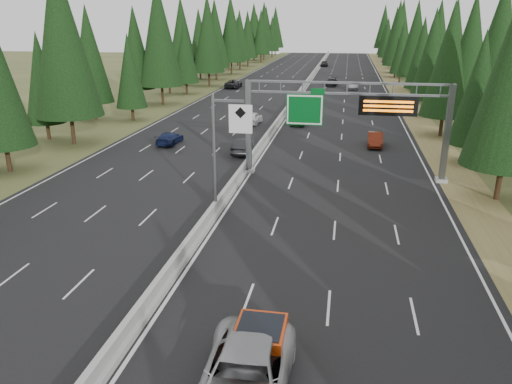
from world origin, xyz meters
TOP-DOWN VIEW (x-y plane):
  - road at (0.00, 80.00)m, footprint 32.00×260.00m
  - shoulder_right at (17.80, 80.00)m, footprint 3.60×260.00m
  - shoulder_left at (-17.80, 80.00)m, footprint 3.60×260.00m
  - median_barrier at (0.00, 80.00)m, footprint 0.70×260.00m
  - sign_gantry at (8.92, 34.88)m, footprint 16.75×0.98m
  - hov_sign_pole at (0.58, 24.97)m, footprint 2.80×0.50m
  - tree_row_right at (22.12, 77.89)m, footprint 11.84×246.21m
  - tree_row_left at (-21.70, 85.64)m, footprint 11.92×247.08m
  - silver_minivan at (5.42, 8.00)m, footprint 3.27×6.75m
  - red_pickup at (5.62, 9.54)m, footprint 1.91×5.35m
  - car_ahead_green at (2.60, 56.59)m, footprint 2.13×4.57m
  - car_ahead_dkred at (11.46, 46.53)m, footprint 1.68×4.36m
  - car_ahead_dkgrey at (5.22, 97.50)m, footprint 2.52×5.38m
  - car_ahead_white at (9.13, 93.42)m, footprint 2.58×4.97m
  - car_ahead_far at (1.50, 143.87)m, footprint 2.17×4.82m
  - car_onc_near at (-1.50, 41.28)m, footprint 1.76×4.60m
  - car_onc_blue at (-9.86, 43.67)m, footprint 1.98×4.48m
  - car_onc_white at (-3.25, 56.06)m, footprint 2.11×4.64m
  - car_onc_far at (-13.54, 90.99)m, footprint 2.78×5.86m

SIDE VIEW (x-z plane):
  - shoulder_right at x=17.80m, z-range 0.00..0.06m
  - shoulder_left at x=-17.80m, z-range 0.00..0.06m
  - road at x=0.00m, z-range 0.00..0.08m
  - median_barrier at x=0.00m, z-range -0.01..0.84m
  - car_onc_blue at x=-9.86m, z-range 0.08..1.36m
  - car_ahead_white at x=9.13m, z-range 0.08..1.42m
  - car_ahead_dkred at x=11.46m, z-range 0.08..1.50m
  - car_onc_near at x=-1.50m, z-range 0.08..1.58m
  - car_ahead_green at x=2.60m, z-range 0.08..1.60m
  - car_ahead_dkgrey at x=5.22m, z-range 0.08..1.60m
  - car_onc_white at x=-3.25m, z-range 0.08..1.62m
  - car_ahead_far at x=1.50m, z-range 0.08..1.69m
  - car_onc_far at x=-13.54m, z-range 0.08..1.70m
  - silver_minivan at x=5.42m, z-range 0.08..1.93m
  - red_pickup at x=5.62m, z-range 0.17..1.92m
  - hov_sign_pole at x=0.58m, z-range 0.72..8.72m
  - sign_gantry at x=8.92m, z-range 1.37..9.17m
  - tree_row_right at x=22.12m, z-range -0.35..18.37m
  - tree_row_left at x=-21.70m, z-range -0.07..18.93m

